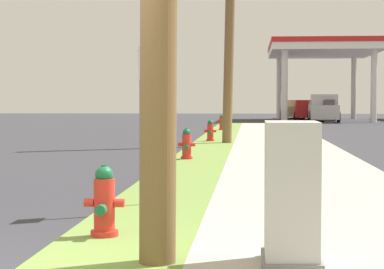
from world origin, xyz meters
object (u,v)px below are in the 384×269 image
at_px(fire_hydrant_nearest, 104,205).
at_px(street_sign_post, 141,93).
at_px(car_tan_by_near_pump, 294,110).
at_px(fire_hydrant_fifth, 225,119).
at_px(fire_hydrant_second, 187,146).
at_px(car_red_by_far_pump, 306,110).
at_px(utility_pole_midground, 230,2).
at_px(utility_cabinet, 291,198).
at_px(truck_silver_at_forecourt, 323,109).
at_px(fire_hydrant_third, 210,132).
at_px(fire_hydrant_fourth, 222,123).

distance_m(fire_hydrant_nearest, street_sign_post, 2.60).
bearing_deg(car_tan_by_near_pump, fire_hydrant_fifth, -104.68).
bearing_deg(fire_hydrant_second, car_red_by_far_pump, 82.01).
bearing_deg(fire_hydrant_fifth, fire_hydrant_second, -90.01).
height_order(fire_hydrant_nearest, utility_pole_midground, utility_pole_midground).
bearing_deg(car_red_by_far_pump, fire_hydrant_fifth, -110.05).
height_order(utility_pole_midground, street_sign_post, utility_pole_midground).
bearing_deg(car_red_by_far_pump, fire_hydrant_second, -97.99).
distance_m(utility_pole_midground, car_red_by_far_pump, 36.19).
relative_size(fire_hydrant_fifth, street_sign_post, 0.35).
xyz_separation_m(utility_cabinet, truck_silver_at_forecourt, (4.87, 47.34, 0.22)).
bearing_deg(fire_hydrant_third, truck_silver_at_forecourt, 76.76).
xyz_separation_m(fire_hydrant_third, street_sign_post, (-0.06, -15.63, 1.19)).
bearing_deg(truck_silver_at_forecourt, utility_pole_midground, -101.52).
relative_size(fire_hydrant_fourth, car_red_by_far_pump, 0.16).
relative_size(fire_hydrant_third, fire_hydrant_fourth, 1.00).
bearing_deg(fire_hydrant_second, utility_pole_midground, 83.15).
bearing_deg(utility_cabinet, fire_hydrant_third, 95.28).
relative_size(fire_hydrant_third, utility_pole_midground, 0.08).
xyz_separation_m(fire_hydrant_fourth, fire_hydrant_fifth, (-0.14, 8.75, 0.00)).
bearing_deg(fire_hydrant_second, car_tan_by_near_pump, 83.55).
xyz_separation_m(car_tan_by_near_pump, car_red_by_far_pump, (0.77, -3.50, 0.00)).
relative_size(car_tan_by_near_pump, car_red_by_far_pump, 1.01).
bearing_deg(truck_silver_at_forecourt, fire_hydrant_second, -100.63).
bearing_deg(utility_pole_midground, fire_hydrant_fifth, 92.49).
bearing_deg(fire_hydrant_third, car_tan_by_near_pump, 82.43).
distance_m(fire_hydrant_nearest, fire_hydrant_third, 17.94).
distance_m(fire_hydrant_nearest, truck_silver_at_forecourt, 46.64).
bearing_deg(fire_hydrant_second, fire_hydrant_nearest, -89.81).
height_order(fire_hydrant_fourth, fire_hydrant_fifth, same).
bearing_deg(fire_hydrant_fourth, car_tan_by_near_pump, 79.97).
height_order(fire_hydrant_fourth, utility_cabinet, utility_cabinet).
distance_m(fire_hydrant_nearest, fire_hydrant_fifth, 36.29).
bearing_deg(car_red_by_far_pump, utility_cabinet, -94.33).
xyz_separation_m(fire_hydrant_nearest, car_red_by_far_pump, (5.95, 52.66, 0.28)).
bearing_deg(car_tan_by_near_pump, fire_hydrant_fourth, -100.03).
distance_m(fire_hydrant_second, utility_pole_midground, 8.28).
xyz_separation_m(fire_hydrant_fourth, utility_pole_midground, (0.69, -10.47, 4.36)).
relative_size(fire_hydrant_third, car_red_by_far_pump, 0.16).
relative_size(fire_hydrant_third, utility_cabinet, 0.60).
bearing_deg(fire_hydrant_fifth, car_tan_by_near_pump, 75.32).
bearing_deg(fire_hydrant_fourth, truck_silver_at_forecourt, 70.41).
height_order(utility_cabinet, car_tan_by_near_pump, car_tan_by_near_pump).
bearing_deg(truck_silver_at_forecourt, car_red_by_far_pump, 96.90).
bearing_deg(fire_hydrant_fourth, fire_hydrant_third, -90.08).
distance_m(fire_hydrant_second, fire_hydrant_third, 7.86).
bearing_deg(car_tan_by_near_pump, fire_hydrant_third, -97.57).
xyz_separation_m(fire_hydrant_nearest, fire_hydrant_fourth, (0.11, 27.54, 0.00)).
height_order(fire_hydrant_nearest, car_tan_by_near_pump, car_tan_by_near_pump).
relative_size(fire_hydrant_fifth, car_red_by_far_pump, 0.16).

